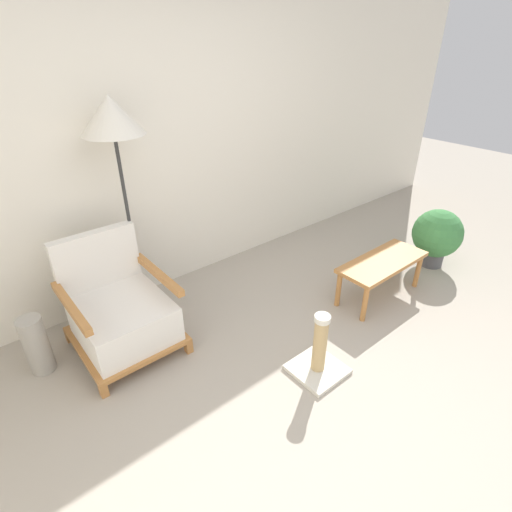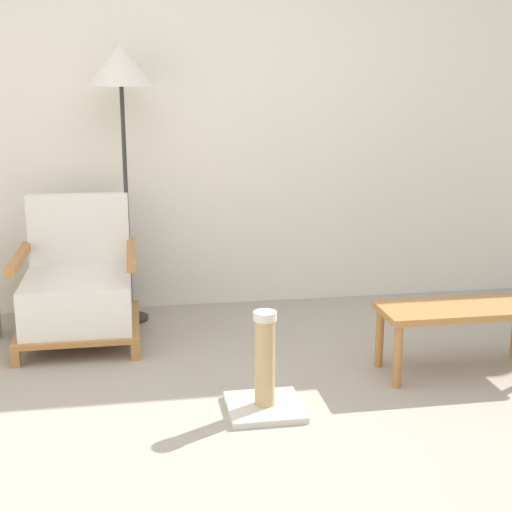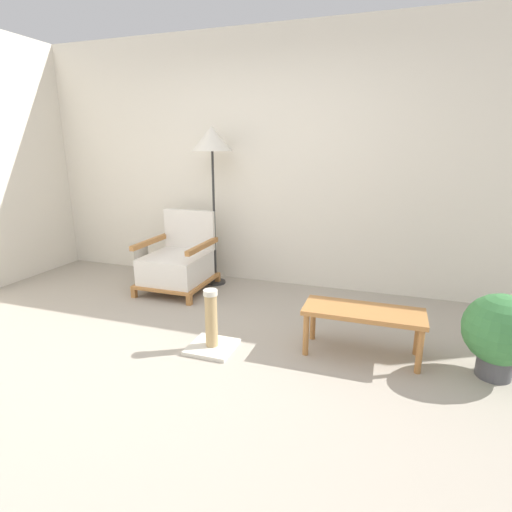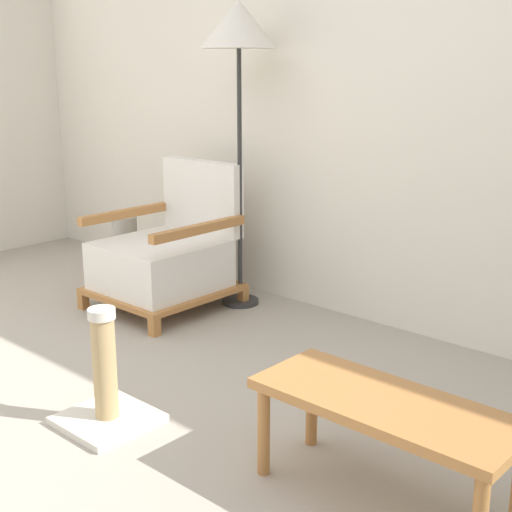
% 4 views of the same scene
% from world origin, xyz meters
% --- Properties ---
extents(ground_plane, '(14.00, 14.00, 0.00)m').
position_xyz_m(ground_plane, '(0.00, 0.00, 0.00)').
color(ground_plane, '#A89E8E').
extents(wall_back, '(8.00, 0.06, 2.70)m').
position_xyz_m(wall_back, '(0.00, 2.13, 1.35)').
color(wall_back, silver).
rests_on(wall_back, ground_plane).
extents(armchair, '(0.69, 0.73, 0.83)m').
position_xyz_m(armchair, '(-0.90, 1.53, 0.30)').
color(armchair, '#B2753D').
rests_on(armchair, ground_plane).
extents(floor_lamp, '(0.43, 0.43, 1.72)m').
position_xyz_m(floor_lamp, '(-0.60, 1.84, 1.54)').
color(floor_lamp, '#2D2D2D').
rests_on(floor_lamp, ground_plane).
extents(coffee_table, '(0.87, 0.35, 0.36)m').
position_xyz_m(coffee_table, '(1.10, 0.69, 0.31)').
color(coffee_table, '#B2753D').
rests_on(coffee_table, ground_plane).
extents(vase, '(0.16, 0.16, 0.44)m').
position_xyz_m(vase, '(-1.45, 1.65, 0.22)').
color(vase, '#9E998E').
rests_on(vase, ground_plane).
extents(scratching_post, '(0.35, 0.35, 0.48)m').
position_xyz_m(scratching_post, '(0.01, 0.41, 0.15)').
color(scratching_post, beige).
rests_on(scratching_post, ground_plane).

